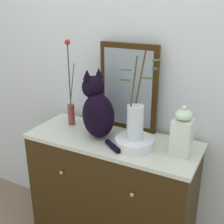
# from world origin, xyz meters

# --- Properties ---
(wall_back) EXTENTS (4.40, 0.08, 2.60)m
(wall_back) POSITION_xyz_m (0.00, 0.29, 1.30)
(wall_back) COLOR silver
(wall_back) RESTS_ON ground_plane
(sideboard) EXTENTS (1.09, 0.45, 0.88)m
(sideboard) POSITION_xyz_m (0.00, -0.00, 0.44)
(sideboard) COLOR #31200B
(sideboard) RESTS_ON ground_plane
(mirror_leaning) EXTENTS (0.40, 0.03, 0.57)m
(mirror_leaning) POSITION_xyz_m (0.02, 0.19, 1.16)
(mirror_leaning) COLOR #341E07
(mirror_leaning) RESTS_ON sideboard
(cat_sitting) EXTENTS (0.38, 0.31, 0.43)m
(cat_sitting) POSITION_xyz_m (-0.10, 0.00, 1.05)
(cat_sitting) COLOR black
(cat_sitting) RESTS_ON sideboard
(vase_slim_green) EXTENTS (0.07, 0.05, 0.58)m
(vase_slim_green) POSITION_xyz_m (-0.35, 0.07, 1.03)
(vase_slim_green) COLOR brown
(vase_slim_green) RESTS_ON sideboard
(bowl_porcelain) EXTENTS (0.23, 0.23, 0.06)m
(bowl_porcelain) POSITION_xyz_m (0.17, -0.04, 0.91)
(bowl_porcelain) COLOR white
(bowl_porcelain) RESTS_ON sideboard
(vase_glass_clear) EXTENTS (0.22, 0.17, 0.52)m
(vase_glass_clear) POSITION_xyz_m (0.17, -0.03, 1.05)
(vase_glass_clear) COLOR silver
(vase_glass_clear) RESTS_ON bowl_porcelain
(jar_lidded_porcelain) EXTENTS (0.11, 0.11, 0.29)m
(jar_lidded_porcelain) POSITION_xyz_m (0.43, 0.01, 1.01)
(jar_lidded_porcelain) COLOR silver
(jar_lidded_porcelain) RESTS_ON sideboard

